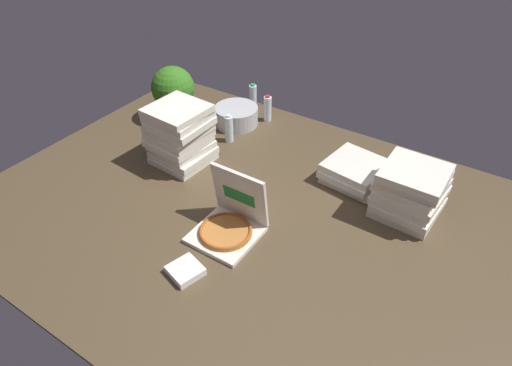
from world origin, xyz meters
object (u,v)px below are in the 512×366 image
(water_bottle_2, at_px, (229,129))
(pizza_stack_left_mid, at_px, (180,135))
(napkin_pile, at_px, (185,271))
(water_bottle_0, at_px, (268,109))
(potted_plant, at_px, (173,91))
(pizza_stack_center_near, at_px, (410,191))
(water_bottle_1, at_px, (253,97))
(open_pizza_box, at_px, (230,222))
(ice_bucket, at_px, (236,116))
(pizza_stack_right_mid, at_px, (355,172))

(water_bottle_2, bearing_deg, pizza_stack_left_mid, -108.45)
(water_bottle_2, height_order, napkin_pile, water_bottle_2)
(pizza_stack_left_mid, distance_m, water_bottle_2, 0.42)
(water_bottle_0, bearing_deg, potted_plant, -149.43)
(pizza_stack_left_mid, height_order, water_bottle_2, pizza_stack_left_mid)
(pizza_stack_center_near, bearing_deg, water_bottle_1, 158.40)
(pizza_stack_center_near, relative_size, potted_plant, 0.91)
(open_pizza_box, height_order, ice_bucket, open_pizza_box)
(water_bottle_1, xyz_separation_m, napkin_pile, (0.69, -1.68, -0.08))
(water_bottle_2, bearing_deg, napkin_pile, -64.35)
(napkin_pile, bearing_deg, water_bottle_0, 107.06)
(pizza_stack_right_mid, distance_m, ice_bucket, 1.09)
(potted_plant, bearing_deg, ice_bucket, 23.10)
(pizza_stack_center_near, xyz_separation_m, ice_bucket, (-1.46, 0.31, -0.09))
(water_bottle_1, bearing_deg, napkin_pile, -67.65)
(open_pizza_box, relative_size, potted_plant, 0.87)
(open_pizza_box, bearing_deg, potted_plant, 143.72)
(open_pizza_box, xyz_separation_m, pizza_stack_left_mid, (-0.70, 0.40, 0.13))
(water_bottle_0, distance_m, water_bottle_2, 0.42)
(potted_plant, bearing_deg, water_bottle_2, -4.44)
(pizza_stack_center_near, bearing_deg, ice_bucket, 168.12)
(pizza_stack_left_mid, relative_size, water_bottle_2, 1.91)
(pizza_stack_left_mid, distance_m, water_bottle_1, 0.91)
(open_pizza_box, bearing_deg, water_bottle_2, 126.02)
(potted_plant, bearing_deg, napkin_pile, -47.21)
(water_bottle_1, bearing_deg, water_bottle_2, -75.58)
(water_bottle_0, bearing_deg, water_bottle_1, 153.25)
(water_bottle_0, relative_size, napkin_pile, 1.37)
(potted_plant, bearing_deg, pizza_stack_right_mid, 0.43)
(water_bottle_1, relative_size, potted_plant, 0.50)
(pizza_stack_right_mid, xyz_separation_m, ice_bucket, (-1.07, 0.18, 0.00))
(pizza_stack_left_mid, xyz_separation_m, water_bottle_1, (-0.01, 0.90, -0.10))
(pizza_stack_right_mid, distance_m, potted_plant, 1.54)
(pizza_stack_left_mid, distance_m, water_bottle_0, 0.83)
(pizza_stack_left_mid, xyz_separation_m, napkin_pile, (0.69, -0.78, -0.19))
(potted_plant, distance_m, napkin_pile, 1.66)
(open_pizza_box, xyz_separation_m, napkin_pile, (-0.01, -0.38, -0.05))
(pizza_stack_center_near, height_order, pizza_stack_right_mid, pizza_stack_center_near)
(water_bottle_2, bearing_deg, water_bottle_0, 79.97)
(water_bottle_1, height_order, water_bottle_2, same)
(open_pizza_box, distance_m, water_bottle_0, 1.30)
(open_pizza_box, relative_size, pizza_stack_center_near, 0.95)
(pizza_stack_center_near, relative_size, ice_bucket, 1.17)
(open_pizza_box, bearing_deg, ice_bucket, 123.33)
(ice_bucket, distance_m, water_bottle_2, 0.26)
(napkin_pile, bearing_deg, pizza_stack_left_mid, 131.24)
(open_pizza_box, bearing_deg, water_bottle_0, 112.48)
(pizza_stack_left_mid, relative_size, ice_bucket, 1.23)
(pizza_stack_left_mid, relative_size, pizza_stack_right_mid, 1.01)
(pizza_stack_left_mid, bearing_deg, ice_bucket, 87.68)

